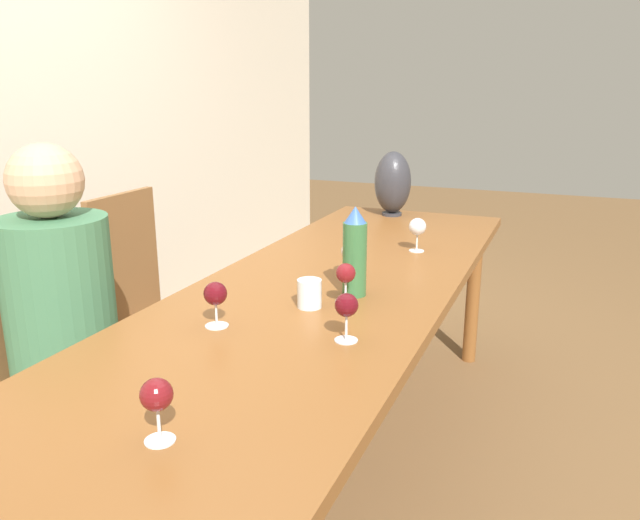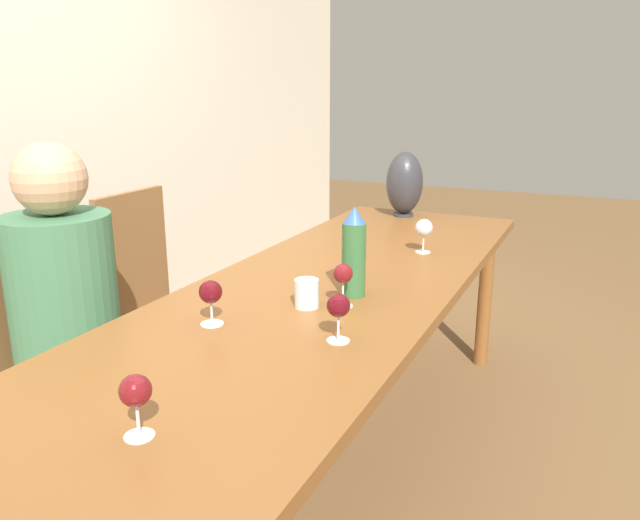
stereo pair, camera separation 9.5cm
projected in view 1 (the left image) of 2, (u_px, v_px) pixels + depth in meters
The scene contains 14 objects.
ground_plane at pixel (326, 478), 2.35m from camera, with size 14.00×14.00×0.00m, color brown.
dining_table at pixel (326, 304), 2.16m from camera, with size 2.72×0.85×0.77m.
water_bottle at pixel (355, 253), 1.99m from camera, with size 0.08×0.08×0.29m.
water_tumbler at pixel (309, 294), 1.90m from camera, with size 0.08×0.08×0.09m.
vase at pixel (393, 183), 3.21m from camera, with size 0.19×0.19×0.33m.
wine_glass_0 at pixel (215, 295), 1.74m from camera, with size 0.07×0.07×0.13m.
wine_glass_1 at pixel (351, 253), 2.19m from camera, with size 0.07×0.07×0.13m.
wine_glass_2 at pixel (346, 275), 1.90m from camera, with size 0.06×0.06×0.14m.
wine_glass_3 at pixel (418, 228), 2.53m from camera, with size 0.07×0.07×0.14m.
wine_glass_4 at pixel (347, 307), 1.64m from camera, with size 0.06×0.06×0.13m.
wine_glass_5 at pixel (157, 397), 1.17m from camera, with size 0.06×0.06×0.13m.
chair_near at pixel (49, 364), 2.09m from camera, with size 0.44×0.44×1.00m.
chair_far at pixel (152, 311), 2.59m from camera, with size 0.44×0.44×1.00m.
person_near at pixel (65, 325), 2.01m from camera, with size 0.34×0.34×1.26m.
Camera 1 is at (-1.89, -0.75, 1.43)m, focal length 35.00 mm.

